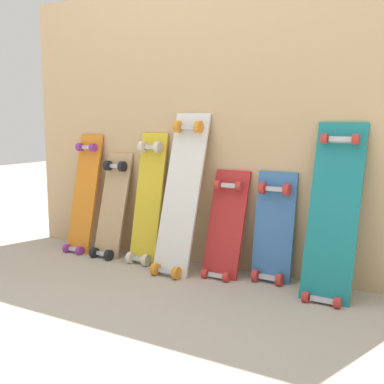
{
  "coord_description": "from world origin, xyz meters",
  "views": [
    {
      "loc": [
        1.35,
        -2.38,
        0.85
      ],
      "look_at": [
        0.0,
        -0.07,
        0.44
      ],
      "focal_mm": 45.79,
      "sensor_mm": 36.0,
      "label": 1
    }
  ],
  "objects_px": {
    "skateboard_orange": "(84,199)",
    "skateboard_red": "(225,231)",
    "skateboard_white": "(180,199)",
    "skateboard_teal": "(333,219)",
    "skateboard_natural": "(112,210)",
    "skateboard_blue": "(273,233)",
    "skateboard_yellow": "(148,203)"
  },
  "relations": [
    {
      "from": "skateboard_natural",
      "to": "skateboard_yellow",
      "type": "bearing_deg",
      "value": 2.57
    },
    {
      "from": "skateboard_white",
      "to": "skateboard_red",
      "type": "xyz_separation_m",
      "value": [
        0.25,
        0.05,
        -0.16
      ]
    },
    {
      "from": "skateboard_yellow",
      "to": "skateboard_blue",
      "type": "xyz_separation_m",
      "value": [
        0.77,
        0.04,
        -0.1
      ]
    },
    {
      "from": "skateboard_orange",
      "to": "skateboard_yellow",
      "type": "distance_m",
      "value": 0.5
    },
    {
      "from": "skateboard_white",
      "to": "skateboard_orange",
      "type": "bearing_deg",
      "value": 176.24
    },
    {
      "from": "skateboard_yellow",
      "to": "skateboard_red",
      "type": "distance_m",
      "value": 0.53
    },
    {
      "from": "skateboard_blue",
      "to": "skateboard_teal",
      "type": "height_order",
      "value": "skateboard_teal"
    },
    {
      "from": "skateboard_orange",
      "to": "skateboard_red",
      "type": "bearing_deg",
      "value": -0.12
    },
    {
      "from": "skateboard_orange",
      "to": "skateboard_blue",
      "type": "distance_m",
      "value": 1.27
    },
    {
      "from": "skateboard_white",
      "to": "skateboard_teal",
      "type": "xyz_separation_m",
      "value": [
        0.83,
        0.02,
        -0.03
      ]
    },
    {
      "from": "skateboard_yellow",
      "to": "skateboard_white",
      "type": "xyz_separation_m",
      "value": [
        0.26,
        -0.06,
        0.06
      ]
    },
    {
      "from": "skateboard_blue",
      "to": "skateboard_teal",
      "type": "xyz_separation_m",
      "value": [
        0.32,
        -0.08,
        0.12
      ]
    },
    {
      "from": "skateboard_white",
      "to": "skateboard_teal",
      "type": "bearing_deg",
      "value": 1.1
    },
    {
      "from": "skateboard_yellow",
      "to": "skateboard_white",
      "type": "bearing_deg",
      "value": -12.2
    },
    {
      "from": "skateboard_yellow",
      "to": "skateboard_teal",
      "type": "xyz_separation_m",
      "value": [
        1.1,
        -0.04,
        0.03
      ]
    },
    {
      "from": "skateboard_orange",
      "to": "skateboard_teal",
      "type": "relative_size",
      "value": 0.9
    },
    {
      "from": "skateboard_natural",
      "to": "skateboard_white",
      "type": "xyz_separation_m",
      "value": [
        0.53,
        -0.05,
        0.12
      ]
    },
    {
      "from": "skateboard_orange",
      "to": "skateboard_yellow",
      "type": "xyz_separation_m",
      "value": [
        0.5,
        0.01,
        0.01
      ]
    },
    {
      "from": "skateboard_natural",
      "to": "skateboard_red",
      "type": "distance_m",
      "value": 0.78
    },
    {
      "from": "skateboard_orange",
      "to": "skateboard_natural",
      "type": "height_order",
      "value": "skateboard_orange"
    },
    {
      "from": "skateboard_red",
      "to": "skateboard_orange",
      "type": "bearing_deg",
      "value": 179.88
    },
    {
      "from": "skateboard_blue",
      "to": "skateboard_teal",
      "type": "relative_size",
      "value": 0.7
    },
    {
      "from": "skateboard_orange",
      "to": "skateboard_teal",
      "type": "distance_m",
      "value": 1.59
    },
    {
      "from": "skateboard_natural",
      "to": "skateboard_blue",
      "type": "distance_m",
      "value": 1.04
    },
    {
      "from": "skateboard_blue",
      "to": "skateboard_red",
      "type": "bearing_deg",
      "value": -169.66
    },
    {
      "from": "skateboard_yellow",
      "to": "skateboard_blue",
      "type": "distance_m",
      "value": 0.78
    },
    {
      "from": "skateboard_yellow",
      "to": "skateboard_natural",
      "type": "bearing_deg",
      "value": -177.43
    },
    {
      "from": "skateboard_yellow",
      "to": "skateboard_orange",
      "type": "bearing_deg",
      "value": -179.19
    },
    {
      "from": "skateboard_natural",
      "to": "skateboard_blue",
      "type": "relative_size",
      "value": 1.1
    },
    {
      "from": "skateboard_teal",
      "to": "skateboard_blue",
      "type": "bearing_deg",
      "value": 166.31
    },
    {
      "from": "skateboard_red",
      "to": "skateboard_teal",
      "type": "relative_size",
      "value": 0.71
    },
    {
      "from": "skateboard_yellow",
      "to": "skateboard_red",
      "type": "height_order",
      "value": "skateboard_yellow"
    }
  ]
}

